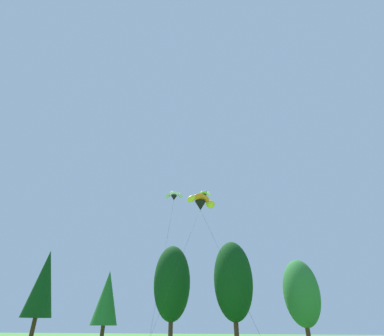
{
  "coord_description": "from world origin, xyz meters",
  "views": [
    {
      "loc": [
        3.54,
        1.86,
        2.62
      ],
      "look_at": [
        -1.35,
        22.94,
        14.5
      ],
      "focal_mm": 26.93,
      "sensor_mm": 36.0,
      "label": 1
    }
  ],
  "objects": [
    {
      "name": "treeline_tree_b",
      "position": [
        -19.55,
        44.83,
        6.35
      ],
      "size": [
        3.83,
        3.83,
        10.14
      ],
      "color": "#472D19",
      "rests_on": "ground_plane"
    },
    {
      "name": "treeline_tree_e",
      "position": [
        8.39,
        46.17,
        6.53
      ],
      "size": [
        4.71,
        4.71,
        10.79
      ],
      "color": "#472D19",
      "rests_on": "ground_plane"
    },
    {
      "name": "parafoil_kite_far_white",
      "position": [
        -7.56,
        38.23,
        18.89
      ],
      "size": [
        2.91,
        11.2,
        17.99
      ],
      "color": "white"
    },
    {
      "name": "treeline_tree_a",
      "position": [
        -32.73,
        46.81,
        8.99
      ],
      "size": [
        4.76,
        4.76,
        14.35
      ],
      "color": "#472D19",
      "rests_on": "ground_plane"
    },
    {
      "name": "treeline_tree_c",
      "position": [
        -10.21,
        47.4,
        8.5
      ],
      "size": [
        5.59,
        5.59,
        14.05
      ],
      "color": "#472D19",
      "rests_on": "ground_plane"
    },
    {
      "name": "parafoil_kite_high_lime_white",
      "position": [
        -3.75,
        40.82,
        19.68
      ],
      "size": [
        3.67,
        14.02,
        18.76
      ],
      "color": "#93D633"
    },
    {
      "name": "parafoil_kite_mid_orange",
      "position": [
        -2.34,
        31.59,
        14.87
      ],
      "size": [
        7.16,
        9.99,
        14.2
      ],
      "color": "orange"
    },
    {
      "name": "treeline_tree_d",
      "position": [
        -0.64,
        46.08,
        8.37
      ],
      "size": [
        5.53,
        5.53,
        13.82
      ],
      "color": "#472D19",
      "rests_on": "ground_plane"
    }
  ]
}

